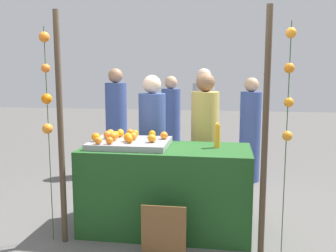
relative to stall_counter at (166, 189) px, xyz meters
The scene contains 32 objects.
ground_plane 0.44m from the stall_counter, ahead, with size 24.00×24.00×0.00m, color #565451.
stall_counter is the anchor object (origin of this frame).
orange_tray 0.61m from the stall_counter, behind, with size 0.80×0.63×0.06m, color gray.
orange_0 0.87m from the stall_counter, 160.27° to the right, with size 0.07×0.07×0.07m, color orange.
orange_1 0.82m from the stall_counter, 154.37° to the left, with size 0.08×0.08×0.08m, color orange.
orange_2 0.79m from the stall_counter, 157.99° to the right, with size 0.07×0.07×0.07m, color orange.
orange_3 0.67m from the stall_counter, behind, with size 0.09×0.09×0.09m, color orange.
orange_4 0.79m from the stall_counter, 169.68° to the left, with size 0.08×0.08×0.08m, color orange.
orange_5 0.62m from the stall_counter, 128.34° to the left, with size 0.07×0.07×0.07m, color orange.
orange_6 0.84m from the stall_counter, behind, with size 0.09×0.09×0.09m, color orange.
orange_7 0.56m from the stall_counter, 106.54° to the left, with size 0.08×0.08×0.08m, color orange.
orange_8 0.78m from the stall_counter, behind, with size 0.09×0.09×0.09m, color orange.
orange_9 0.66m from the stall_counter, 159.11° to the right, with size 0.07×0.07×0.07m, color orange.
orange_10 0.65m from the stall_counter, behind, with size 0.08×0.08×0.08m, color orange.
orange_11 0.70m from the stall_counter, 149.54° to the left, with size 0.08×0.08×0.08m, color orange.
orange_12 0.85m from the stall_counter, 165.78° to the left, with size 0.09×0.09×0.09m, color orange.
orange_13 0.90m from the stall_counter, behind, with size 0.09×0.09×0.09m, color orange.
orange_14 0.57m from the stall_counter, 154.42° to the right, with size 0.09×0.09×0.09m, color orange.
orange_15 0.75m from the stall_counter, 147.95° to the left, with size 0.08×0.08×0.08m, color orange.
orange_16 0.79m from the stall_counter, 159.88° to the left, with size 0.08×0.08×0.08m, color orange.
juice_bottle 0.77m from the stall_counter, ahead, with size 0.06×0.06×0.25m.
chalkboard_sign 0.62m from the stall_counter, 82.99° to the right, with size 0.41×0.03×0.49m.
vendor_left 0.79m from the stall_counter, 111.92° to the left, with size 0.32×0.32×1.61m.
vendor_right 0.85m from the stall_counter, 62.99° to the left, with size 0.33×0.33×1.64m.
crowd_person_0 2.26m from the stall_counter, 83.55° to the left, with size 0.34×0.34×1.70m.
crowd_person_1 2.39m from the stall_counter, 118.59° to the left, with size 0.34×0.34×1.70m.
crowd_person_2 2.22m from the stall_counter, 63.84° to the left, with size 0.31×0.31×1.56m.
crowd_person_3 2.50m from the stall_counter, 96.98° to the left, with size 0.32×0.32×1.58m.
canopy_post_left 1.23m from the stall_counter, 156.12° to the right, with size 0.06×0.06×2.22m, color #473828.
canopy_post_right 1.23m from the stall_counter, 23.88° to the right, with size 0.06×0.06×2.22m, color #473828.
garland_strand_left 1.56m from the stall_counter, 159.69° to the right, with size 0.10×0.11×2.07m.
garland_strand_right 1.63m from the stall_counter, 22.87° to the right, with size 0.10×0.09×2.07m.
Camera 1 is at (0.59, -3.77, 1.68)m, focal length 40.64 mm.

